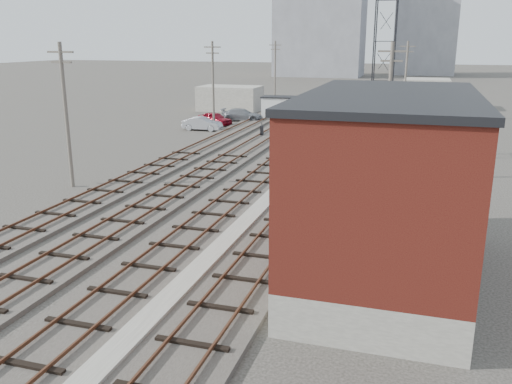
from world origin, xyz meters
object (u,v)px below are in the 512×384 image
at_px(signal_mast, 273,227).
at_px(car_silver, 202,124).
at_px(car_grey, 242,115).
at_px(site_trailer, 289,108).
at_px(car_red, 215,119).
at_px(switch_stand, 262,131).

distance_m(signal_mast, car_silver, 38.00).
height_order(car_silver, car_grey, car_grey).
bearing_deg(site_trailer, car_silver, -126.61).
height_order(car_red, car_grey, car_red).
xyz_separation_m(signal_mast, car_red, (-16.97, 37.83, -1.77)).
distance_m(car_silver, car_grey, 7.97).
bearing_deg(signal_mast, switch_stand, 107.08).
xyz_separation_m(site_trailer, car_red, (-6.72, -6.87, -0.64)).
xyz_separation_m(switch_stand, car_silver, (-7.10, 2.13, 0.07)).
bearing_deg(switch_stand, signal_mast, -80.69).
bearing_deg(site_trailer, car_grey, -153.59).
relative_size(signal_mast, car_grey, 0.86).
distance_m(switch_stand, car_grey, 11.24).
height_order(car_red, car_silver, car_red).
relative_size(signal_mast, site_trailer, 0.64).
relative_size(site_trailer, car_red, 1.57).
height_order(site_trailer, car_silver, site_trailer).
bearing_deg(car_silver, site_trailer, -33.13).
bearing_deg(car_grey, site_trailer, -64.41).
bearing_deg(car_grey, switch_stand, -157.38).
distance_m(site_trailer, car_grey, 5.72).
xyz_separation_m(switch_stand, car_red, (-7.18, 5.97, 0.09)).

